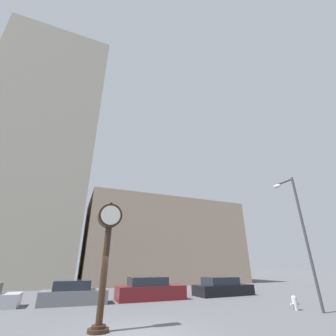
{
  "coord_description": "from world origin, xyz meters",
  "views": [
    {
      "loc": [
        -2.44,
        -8.95,
        2.16
      ],
      "look_at": [
        5.64,
        10.8,
        11.47
      ],
      "focal_mm": 24.0,
      "sensor_mm": 36.0,
      "label": 1
    }
  ],
  "objects_px": {
    "street_clock": "(107,244)",
    "street_lamp_right": "(296,219)",
    "car_grey": "(74,294)",
    "car_black": "(222,288)",
    "car_maroon": "(150,290)",
    "fire_hydrant_far": "(295,303)"
  },
  "relations": [
    {
      "from": "car_maroon",
      "to": "car_black",
      "type": "bearing_deg",
      "value": 2.03
    },
    {
      "from": "car_grey",
      "to": "fire_hydrant_far",
      "type": "xyz_separation_m",
      "value": [
        10.92,
        -6.59,
        -0.21
      ]
    },
    {
      "from": "car_maroon",
      "to": "car_black",
      "type": "distance_m",
      "value": 6.16
    },
    {
      "from": "street_lamp_right",
      "to": "street_clock",
      "type": "bearing_deg",
      "value": 178.57
    },
    {
      "from": "street_clock",
      "to": "street_lamp_right",
      "type": "height_order",
      "value": "street_lamp_right"
    },
    {
      "from": "car_grey",
      "to": "car_maroon",
      "type": "height_order",
      "value": "car_maroon"
    },
    {
      "from": "car_black",
      "to": "fire_hydrant_far",
      "type": "xyz_separation_m",
      "value": [
        -0.18,
        -6.83,
        -0.21
      ]
    },
    {
      "from": "car_grey",
      "to": "car_maroon",
      "type": "relative_size",
      "value": 0.85
    },
    {
      "from": "car_grey",
      "to": "car_black",
      "type": "relative_size",
      "value": 0.83
    },
    {
      "from": "car_black",
      "to": "fire_hydrant_far",
      "type": "distance_m",
      "value": 6.83
    },
    {
      "from": "car_black",
      "to": "fire_hydrant_far",
      "type": "height_order",
      "value": "car_black"
    },
    {
      "from": "car_grey",
      "to": "car_black",
      "type": "height_order",
      "value": "car_black"
    },
    {
      "from": "street_clock",
      "to": "car_maroon",
      "type": "distance_m",
      "value": 8.57
    },
    {
      "from": "street_clock",
      "to": "car_grey",
      "type": "distance_m",
      "value": 7.48
    },
    {
      "from": "car_maroon",
      "to": "car_grey",
      "type": "bearing_deg",
      "value": -179.4
    },
    {
      "from": "car_maroon",
      "to": "fire_hydrant_far",
      "type": "height_order",
      "value": "car_maroon"
    },
    {
      "from": "car_maroon",
      "to": "street_lamp_right",
      "type": "bearing_deg",
      "value": -47.98
    },
    {
      "from": "car_maroon",
      "to": "street_lamp_right",
      "type": "height_order",
      "value": "street_lamp_right"
    },
    {
      "from": "car_grey",
      "to": "car_maroon",
      "type": "xyz_separation_m",
      "value": [
        4.94,
        0.04,
        0.05
      ]
    },
    {
      "from": "car_grey",
      "to": "car_maroon",
      "type": "bearing_deg",
      "value": 3.32
    },
    {
      "from": "fire_hydrant_far",
      "to": "street_lamp_right",
      "type": "distance_m",
      "value": 4.47
    },
    {
      "from": "street_clock",
      "to": "car_maroon",
      "type": "bearing_deg",
      "value": 59.31
    }
  ]
}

